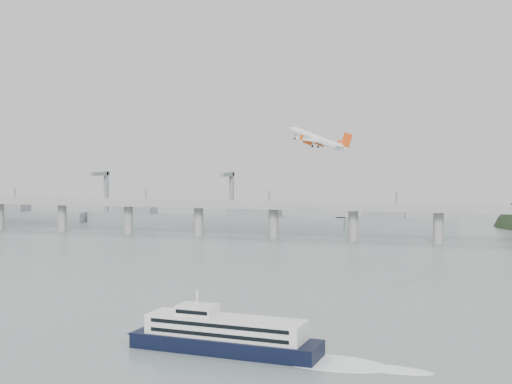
% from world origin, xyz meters
% --- Properties ---
extents(ground, '(900.00, 900.00, 0.00)m').
position_xyz_m(ground, '(0.00, 0.00, 0.00)').
color(ground, slate).
rests_on(ground, ground).
extents(bridge, '(800.00, 22.00, 23.90)m').
position_xyz_m(bridge, '(-1.15, 200.00, 17.65)').
color(bridge, gray).
rests_on(bridge, ground).
extents(distant_fleet, '(453.00, 60.90, 40.00)m').
position_xyz_m(distant_fleet, '(-155.36, 265.08, 6.22)').
color(distant_fleet, slate).
rests_on(distant_fleet, ground).
extents(ferry, '(81.75, 19.11, 15.41)m').
position_xyz_m(ferry, '(21.66, -49.56, 4.18)').
color(ferry, black).
rests_on(ferry, ground).
extents(airliner, '(33.10, 31.16, 13.86)m').
position_xyz_m(airliner, '(18.81, 89.95, 58.43)').
color(airliner, white).
rests_on(airliner, ground).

